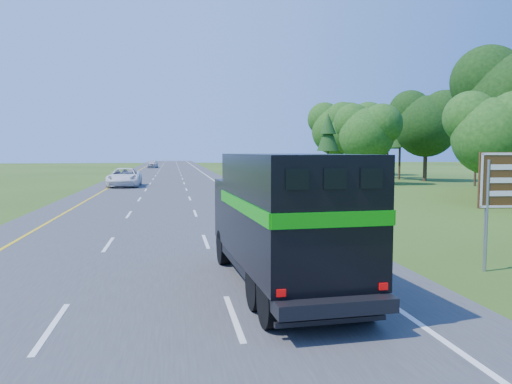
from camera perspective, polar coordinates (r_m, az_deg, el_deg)
ground at (r=8.98m, az=-13.23°, el=-18.67°), size 300.00×300.00×0.00m
road at (r=58.34m, az=-10.09°, el=1.13°), size 15.00×260.00×0.04m
lane_markings at (r=58.34m, az=-10.09°, el=1.16°), size 11.15×260.00×0.01m
tree_wall_right at (r=45.97m, az=24.26°, el=7.32°), size 16.00×100.00×12.00m
horse_truck at (r=12.59m, az=3.14°, el=-2.92°), size 2.84×7.88×3.43m
white_suv at (r=51.46m, az=-14.80°, el=1.64°), size 3.07×6.64×1.84m
far_car at (r=108.97m, az=-11.71°, el=3.17°), size 2.30×5.08×1.69m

